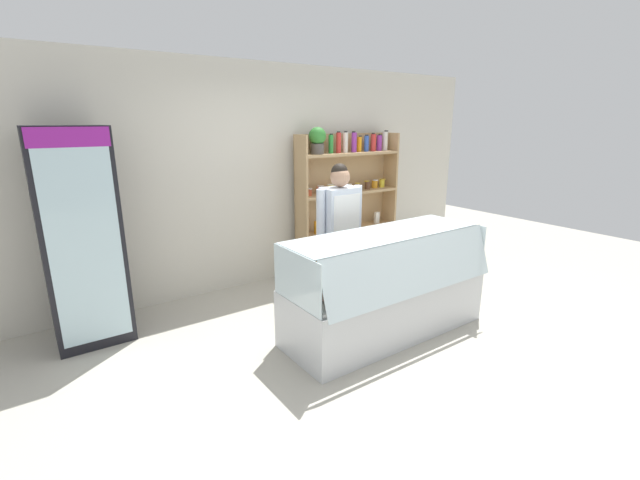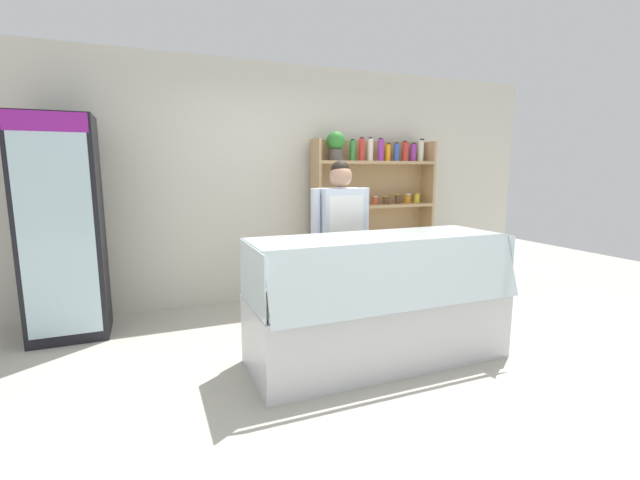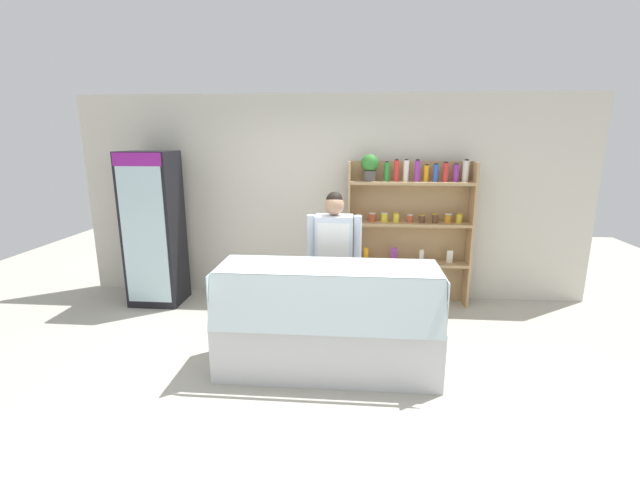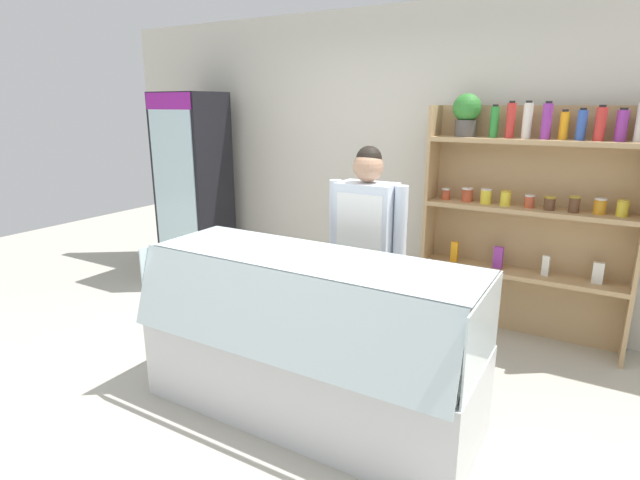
{
  "view_description": "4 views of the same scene",
  "coord_description": "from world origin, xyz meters",
  "px_view_note": "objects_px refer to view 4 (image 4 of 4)",
  "views": [
    {
      "loc": [
        -2.65,
        -2.79,
        2.02
      ],
      "look_at": [
        -0.24,
        0.62,
        0.86
      ],
      "focal_mm": 24.0,
      "sensor_mm": 36.0,
      "label": 1
    },
    {
      "loc": [
        -1.57,
        -2.85,
        1.52
      ],
      "look_at": [
        -0.1,
        0.74,
        0.88
      ],
      "focal_mm": 24.0,
      "sensor_mm": 36.0,
      "label": 2
    },
    {
      "loc": [
        0.34,
        -3.7,
        2.15
      ],
      "look_at": [
        -0.03,
        0.65,
        1.1
      ],
      "focal_mm": 24.0,
      "sensor_mm": 36.0,
      "label": 3
    },
    {
      "loc": [
        1.55,
        -2.34,
        1.87
      ],
      "look_at": [
        -0.17,
        0.58,
        0.94
      ],
      "focal_mm": 28.0,
      "sensor_mm": 36.0,
      "label": 4
    }
  ],
  "objects_px": {
    "shop_clerk": "(366,240)",
    "shelving_unit": "(524,206)",
    "drinks_fridge": "(194,189)",
    "deli_display_case": "(307,366)"
  },
  "relations": [
    {
      "from": "drinks_fridge",
      "to": "deli_display_case",
      "type": "xyz_separation_m",
      "value": [
        2.36,
        -1.51,
        -0.68
      ]
    },
    {
      "from": "shop_clerk",
      "to": "shelving_unit",
      "type": "bearing_deg",
      "value": 49.37
    },
    {
      "from": "deli_display_case",
      "to": "drinks_fridge",
      "type": "bearing_deg",
      "value": 147.31
    },
    {
      "from": "drinks_fridge",
      "to": "deli_display_case",
      "type": "relative_size",
      "value": 0.97
    },
    {
      "from": "drinks_fridge",
      "to": "deli_display_case",
      "type": "distance_m",
      "value": 2.88
    },
    {
      "from": "drinks_fridge",
      "to": "shelving_unit",
      "type": "relative_size",
      "value": 1.02
    },
    {
      "from": "drinks_fridge",
      "to": "shop_clerk",
      "type": "distance_m",
      "value": 2.49
    },
    {
      "from": "shelving_unit",
      "to": "shop_clerk",
      "type": "bearing_deg",
      "value": -130.63
    },
    {
      "from": "drinks_fridge",
      "to": "shop_clerk",
      "type": "xyz_separation_m",
      "value": [
        2.38,
        -0.75,
        -0.06
      ]
    },
    {
      "from": "drinks_fridge",
      "to": "deli_display_case",
      "type": "bearing_deg",
      "value": -32.69
    }
  ]
}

